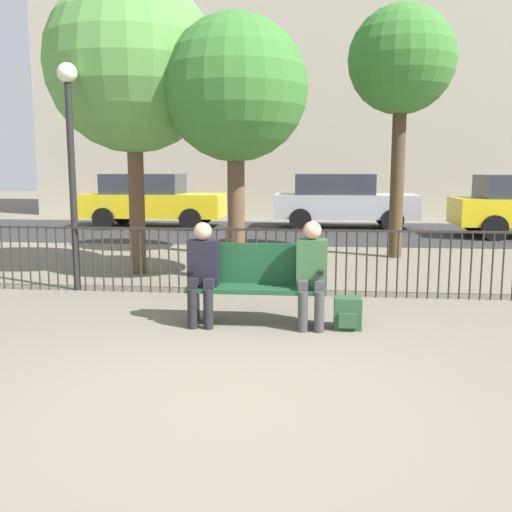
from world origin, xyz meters
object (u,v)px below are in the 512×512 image
seated_person_1 (312,269)px  tree_1 (402,63)px  seated_person_0 (203,268)px  backpack (348,313)px  park_bench (257,282)px  tree_3 (236,82)px  lamp_post (70,140)px  tree_0 (133,66)px  parked_car_2 (151,200)px  tree_2 (236,90)px  parked_car_0 (342,200)px

seated_person_1 → tree_1: (1.65, 5.39, 3.13)m
seated_person_0 → backpack: bearing=-0.3°
park_bench → seated_person_0: (-0.60, -0.13, 0.17)m
tree_3 → lamp_post: tree_3 is taller
tree_0 → tree_1: size_ratio=0.99×
parked_car_2 → seated_person_0: bearing=-70.9°
seated_person_0 → seated_person_1: (1.23, 0.00, 0.01)m
seated_person_1 → tree_2: (-1.21, 2.63, 2.29)m
lamp_post → tree_2: bearing=22.8°
tree_2 → parked_car_0: (2.03, 8.41, -2.12)m
backpack → parked_car_2: parked_car_2 is taller
tree_3 → park_bench: bearing=-79.6°
seated_person_1 → backpack: seated_person_1 is taller
tree_0 → lamp_post: size_ratio=1.50×
park_bench → seated_person_0: bearing=-168.0°
tree_1 → tree_3: (-3.23, -0.09, -0.32)m
tree_0 → parked_car_2: size_ratio=1.16×
park_bench → parked_car_0: bearing=82.4°
backpack → tree_1: 6.62m
tree_0 → lamp_post: tree_0 is taller
parked_car_2 → tree_1: bearing=-39.1°
tree_0 → parked_car_2: tree_0 is taller
seated_person_0 → tree_3: 6.02m
tree_3 → lamp_post: bearing=-117.4°
seated_person_0 → tree_0: tree_0 is taller
tree_0 → parked_car_0: (3.80, 7.91, -2.58)m
park_bench → tree_1: (2.27, 5.27, 3.31)m
lamp_post → seated_person_1: bearing=-25.9°
tree_0 → parked_car_2: 8.30m
tree_3 → parked_car_2: 6.94m
parked_car_0 → park_bench: bearing=-97.6°
tree_0 → tree_1: (4.62, 2.27, 0.37)m
seated_person_0 → lamp_post: size_ratio=0.36×
parked_car_2 → parked_car_0: bearing=2.7°
lamp_post → parked_car_2: size_ratio=0.77×
park_bench → backpack: bearing=-7.6°
seated_person_1 → tree_1: 6.45m
seated_person_1 → parked_car_2: bearing=114.7°
park_bench → lamp_post: lamp_post is taller
backpack → tree_0: bearing=137.2°
backpack → tree_2: size_ratio=0.09×
seated_person_1 → park_bench: bearing=168.6°
seated_person_1 → backpack: bearing=-1.5°
park_bench → seated_person_1: seated_person_1 is taller
tree_1 → lamp_post: (-5.11, -3.71, -1.62)m
tree_1 → park_bench: bearing=-113.4°
park_bench → tree_1: bearing=66.6°
backpack → tree_2: bearing=121.5°
parked_car_2 → lamp_post: bearing=-80.6°
seated_person_1 → tree_2: 3.69m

